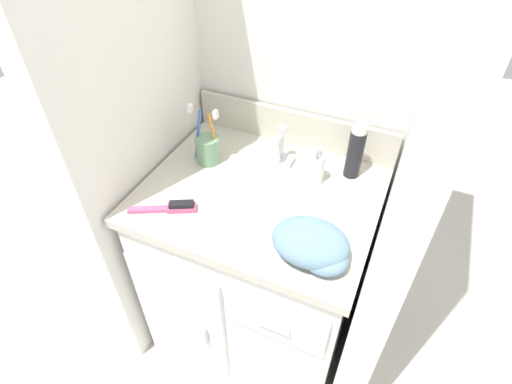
% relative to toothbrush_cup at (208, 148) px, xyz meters
% --- Properties ---
extents(ground_plane, '(6.00, 6.00, 0.00)m').
position_rel_toothbrush_cup_xyz_m(ground_plane, '(0.22, -0.07, -0.80)').
color(ground_plane, beige).
extents(wall_back, '(0.90, 0.08, 2.20)m').
position_rel_toothbrush_cup_xyz_m(wall_back, '(0.22, 0.28, 0.30)').
color(wall_back, silver).
rests_on(wall_back, ground_plane).
extents(wall_left, '(0.08, 0.67, 2.20)m').
position_rel_toothbrush_cup_xyz_m(wall_left, '(-0.19, -0.07, 0.30)').
color(wall_left, silver).
rests_on(wall_left, ground_plane).
extents(wall_right, '(0.08, 0.67, 2.20)m').
position_rel_toothbrush_cup_xyz_m(wall_right, '(0.63, -0.07, 0.30)').
color(wall_right, silver).
rests_on(wall_right, ground_plane).
extents(vanity, '(0.72, 0.61, 0.75)m').
position_rel_toothbrush_cup_xyz_m(vanity, '(0.22, -0.07, -0.41)').
color(vanity, white).
rests_on(vanity, ground_plane).
extents(backsplash, '(0.72, 0.02, 0.13)m').
position_rel_toothbrush_cup_xyz_m(backsplash, '(0.22, 0.22, 0.01)').
color(backsplash, beige).
rests_on(backsplash, vanity).
extents(sink_faucet, '(0.09, 0.09, 0.14)m').
position_rel_toothbrush_cup_xyz_m(sink_faucet, '(0.22, 0.09, -0.00)').
color(sink_faucet, silver).
rests_on(sink_faucet, vanity).
extents(toothbrush_cup, '(0.10, 0.08, 0.21)m').
position_rel_toothbrush_cup_xyz_m(toothbrush_cup, '(0.00, 0.00, 0.00)').
color(toothbrush_cup, gray).
rests_on(toothbrush_cup, vanity).
extents(soap_dispenser, '(0.05, 0.06, 0.13)m').
position_rel_toothbrush_cup_xyz_m(soap_dispenser, '(0.36, 0.05, 0.00)').
color(soap_dispenser, white).
rests_on(soap_dispenser, vanity).
extents(shaving_cream_can, '(0.05, 0.05, 0.18)m').
position_rel_toothbrush_cup_xyz_m(shaving_cream_can, '(0.46, 0.12, 0.04)').
color(shaving_cream_can, black).
rests_on(shaving_cream_can, vanity).
extents(hairbrush, '(0.19, 0.11, 0.03)m').
position_rel_toothbrush_cup_xyz_m(hairbrush, '(0.02, -0.25, -0.04)').
color(hairbrush, '#C1517F').
rests_on(hairbrush, vanity).
extents(hand_towel, '(0.21, 0.16, 0.09)m').
position_rel_toothbrush_cup_xyz_m(hand_towel, '(0.45, -0.25, -0.01)').
color(hand_towel, '#6B8EA8').
rests_on(hand_towel, vanity).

